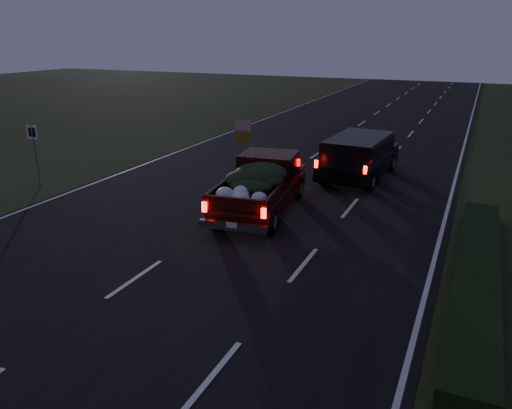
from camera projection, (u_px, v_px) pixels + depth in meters
The scene contains 6 objects.
ground at pixel (135, 279), 12.53m from camera, with size 120.00×120.00×0.00m, color black.
road_asphalt at pixel (135, 279), 12.53m from camera, with size 14.00×120.00×0.02m, color black.
hedge_row at pixel (476, 277), 11.99m from camera, with size 1.00×10.00×0.60m, color black.
route_sign at pixel (34, 146), 19.61m from camera, with size 0.55×0.08×2.50m.
pickup_truck at pixel (261, 182), 17.02m from camera, with size 2.64×5.51×2.78m.
lead_suv at pixel (359, 153), 20.83m from camera, with size 2.46×5.27×1.48m.
Camera 1 is at (7.39, -8.99, 5.86)m, focal length 35.00 mm.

